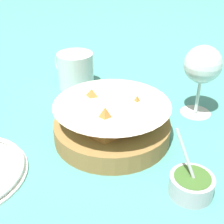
# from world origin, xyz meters

# --- Properties ---
(ground_plane) EXTENTS (4.00, 4.00, 0.00)m
(ground_plane) POSITION_xyz_m (0.00, 0.00, 0.00)
(ground_plane) COLOR teal
(food_basket) EXTENTS (0.22, 0.22, 0.09)m
(food_basket) POSITION_xyz_m (-0.01, -0.03, 0.03)
(food_basket) COLOR olive
(food_basket) RESTS_ON ground_plane
(sauce_cup) EXTENTS (0.07, 0.07, 0.10)m
(sauce_cup) POSITION_xyz_m (-0.20, -0.00, 0.02)
(sauce_cup) COLOR #B7B7BC
(sauce_cup) RESTS_ON ground_plane
(wine_glass) EXTENTS (0.08, 0.08, 0.15)m
(wine_glass) POSITION_xyz_m (-0.09, -0.22, 0.11)
(wine_glass) COLOR silver
(wine_glass) RESTS_ON ground_plane
(beer_mug) EXTENTS (0.12, 0.09, 0.09)m
(beer_mug) POSITION_xyz_m (0.20, -0.13, 0.04)
(beer_mug) COLOR silver
(beer_mug) RESTS_ON ground_plane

